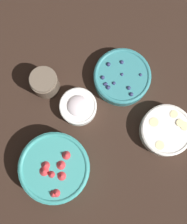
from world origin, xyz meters
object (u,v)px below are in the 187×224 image
object	(u,v)px
bowl_blueberries	(122,77)
bowl_cream	(78,107)
bowl_bananas	(166,130)
jar_chocolate	(45,83)
bowl_strawberries	(55,168)

from	to	relation	value
bowl_blueberries	bowl_cream	size ratio (longest dim) A/B	1.55
bowl_bananas	jar_chocolate	distance (m)	0.42
bowl_strawberries	bowl_bananas	size ratio (longest dim) A/B	1.32
bowl_bananas	bowl_cream	world-z (taller)	bowl_cream
bowl_strawberries	jar_chocolate	world-z (taller)	bowl_strawberries
bowl_cream	bowl_blueberries	bearing A→B (deg)	28.35
jar_chocolate	bowl_blueberries	bearing A→B (deg)	-1.00
jar_chocolate	bowl_bananas	bearing A→B (deg)	-27.78
bowl_blueberries	bowl_bananas	distance (m)	0.22
bowl_blueberries	jar_chocolate	world-z (taller)	jar_chocolate
bowl_strawberries	bowl_bananas	world-z (taller)	bowl_strawberries
bowl_strawberries	bowl_blueberries	distance (m)	0.36
bowl_bananas	bowl_cream	distance (m)	0.29
bowl_blueberries	bowl_cream	xyz separation A→B (m)	(-0.15, -0.08, -0.00)
bowl_bananas	jar_chocolate	xyz separation A→B (m)	(-0.37, 0.19, 0.01)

